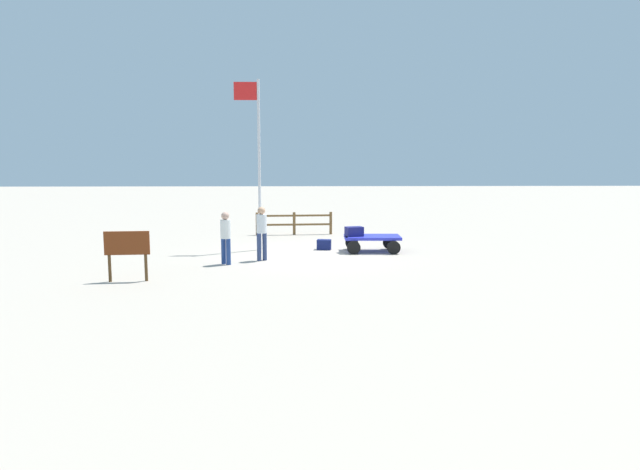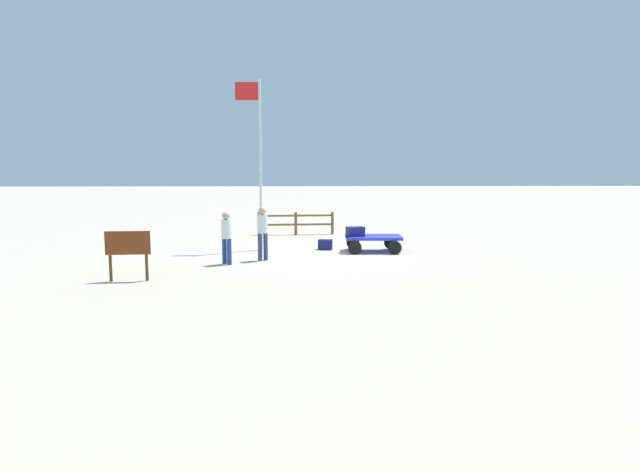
# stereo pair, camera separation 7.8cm
# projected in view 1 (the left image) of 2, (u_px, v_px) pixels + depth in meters

# --- Properties ---
(ground_plane) EXTENTS (120.00, 120.00, 0.00)m
(ground_plane) POSITION_uv_depth(u_px,v_px,m) (313.00, 254.00, 18.86)
(ground_plane) COLOR #B1A393
(luggage_cart) EXTENTS (1.99, 1.37, 0.56)m
(luggage_cart) POSITION_uv_depth(u_px,v_px,m) (371.00, 240.00, 19.32)
(luggage_cart) COLOR #2D34CD
(luggage_cart) RESTS_ON ground
(suitcase_navy) EXTENTS (0.67, 0.53, 0.33)m
(suitcase_navy) POSITION_uv_depth(u_px,v_px,m) (354.00, 231.00, 19.16)
(suitcase_navy) COLOR navy
(suitcase_navy) RESTS_ON luggage_cart
(suitcase_dark) EXTENTS (0.54, 0.41, 0.36)m
(suitcase_dark) POSITION_uv_depth(u_px,v_px,m) (324.00, 245.00, 19.80)
(suitcase_dark) COLOR #121B50
(suitcase_dark) RESTS_ON ground
(worker_lead) EXTENTS (0.43, 0.43, 1.62)m
(worker_lead) POSITION_uv_depth(u_px,v_px,m) (226.00, 234.00, 16.75)
(worker_lead) COLOR navy
(worker_lead) RESTS_ON ground
(worker_trailing) EXTENTS (0.45, 0.45, 1.72)m
(worker_trailing) POSITION_uv_depth(u_px,v_px,m) (262.00, 229.00, 17.42)
(worker_trailing) COLOR navy
(worker_trailing) RESTS_ON ground
(flagpole) EXTENTS (0.90, 0.10, 5.99)m
(flagpole) POSITION_uv_depth(u_px,v_px,m) (257.00, 151.00, 19.31)
(flagpole) COLOR silver
(flagpole) RESTS_ON ground
(signboard) EXTENTS (1.15, 0.15, 1.33)m
(signboard) POSITION_uv_depth(u_px,v_px,m) (127.00, 247.00, 14.31)
(signboard) COLOR #4C3319
(signboard) RESTS_ON ground
(wooden_fence) EXTENTS (3.34, 0.34, 0.99)m
(wooden_fence) POSITION_uv_depth(u_px,v_px,m) (294.00, 222.00, 24.00)
(wooden_fence) COLOR brown
(wooden_fence) RESTS_ON ground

